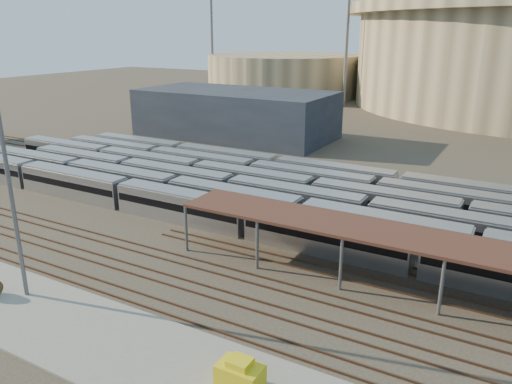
% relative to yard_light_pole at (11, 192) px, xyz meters
% --- Properties ---
extents(ground, '(420.00, 420.00, 0.00)m').
position_rel_yard_light_pole_xyz_m(ground, '(14.46, 13.42, -9.72)').
color(ground, '#383026').
rests_on(ground, ground).
extents(apron, '(50.00, 9.00, 0.20)m').
position_rel_yard_light_pole_xyz_m(apron, '(9.46, -1.58, -9.62)').
color(apron, gray).
rests_on(apron, ground).
extents(subway_trains, '(123.70, 23.90, 3.60)m').
position_rel_yard_light_pole_xyz_m(subway_trains, '(16.70, 31.92, -7.92)').
color(subway_trains, '#AAAAAE').
rests_on(subway_trains, ground).
extents(inspection_shed, '(60.30, 6.00, 5.30)m').
position_rel_yard_light_pole_xyz_m(inspection_shed, '(36.46, 17.42, -4.73)').
color(inspection_shed, slate).
rests_on(inspection_shed, ground).
extents(empty_tracks, '(170.00, 9.62, 0.18)m').
position_rel_yard_light_pole_xyz_m(empty_tracks, '(14.46, 8.42, -9.63)').
color(empty_tracks, '#4C3323').
rests_on(empty_tracks, ground).
extents(secondary_arena, '(56.00, 56.00, 14.00)m').
position_rel_yard_light_pole_xyz_m(secondary_arena, '(-45.54, 143.42, -2.72)').
color(secondary_arena, tan).
rests_on(secondary_arena, ground).
extents(service_building, '(42.00, 20.00, 10.00)m').
position_rel_yard_light_pole_xyz_m(service_building, '(-20.54, 68.42, -4.72)').
color(service_building, '#1E232D').
rests_on(service_building, ground).
extents(floodlight_0, '(4.00, 1.00, 38.40)m').
position_rel_yard_light_pole_xyz_m(floodlight_0, '(-15.54, 123.42, 10.93)').
color(floodlight_0, slate).
rests_on(floodlight_0, ground).
extents(floodlight_1, '(4.00, 1.00, 38.40)m').
position_rel_yard_light_pole_xyz_m(floodlight_1, '(-70.54, 133.42, 10.93)').
color(floodlight_1, slate).
rests_on(floodlight_1, ground).
extents(floodlight_3, '(4.00, 1.00, 38.40)m').
position_rel_yard_light_pole_xyz_m(floodlight_3, '(4.46, 173.42, 10.93)').
color(floodlight_3, slate).
rests_on(floodlight_3, ground).
extents(yard_light_pole, '(0.82, 0.36, 18.87)m').
position_rel_yard_light_pole_xyz_m(yard_light_pole, '(0.00, 0.00, 0.00)').
color(yard_light_pole, slate).
rests_on(yard_light_pole, apron).
extents(yellow_equipment, '(2.93, 1.84, 1.83)m').
position_rel_yard_light_pole_xyz_m(yellow_equipment, '(22.73, -1.24, -8.60)').
color(yellow_equipment, gold).
rests_on(yellow_equipment, apron).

